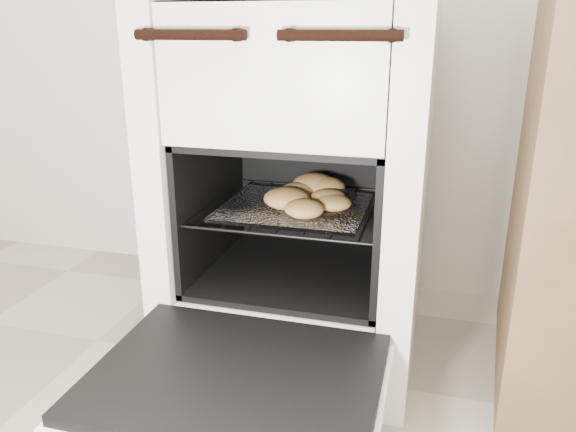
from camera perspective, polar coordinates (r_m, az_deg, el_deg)
stove at (r=1.29m, az=1.56°, el=3.76°), size 0.55×0.61×0.84m
oven_door at (r=0.98m, az=-5.27°, el=-16.24°), size 0.49×0.38×0.03m
oven_rack at (r=1.25m, az=0.88°, el=0.91°), size 0.40×0.38×0.01m
foil_sheet at (r=1.23m, az=0.67°, el=0.90°), size 0.31×0.27×0.01m
baked_rolls at (r=1.25m, az=2.42°, el=2.30°), size 0.21×0.28×0.05m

